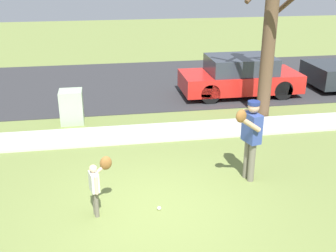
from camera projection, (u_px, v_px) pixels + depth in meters
The scene contains 9 objects.
ground_plane at pixel (137, 136), 10.78m from camera, with size 48.00×48.00×0.00m, color olive.
sidewalk_strip at pixel (136, 134), 10.86m from camera, with size 36.00×1.20×0.06m, color #B2B2AD.
road_surface at pixel (124, 84), 15.45m from camera, with size 36.00×6.80×0.02m, color #2D2D30.
person_adult at pixel (250, 132), 8.24m from camera, with size 0.67×0.76×1.73m.
person_child at pixel (98, 180), 7.22m from camera, with size 0.45×0.49×1.06m.
baseball at pixel (159, 208), 7.56m from camera, with size 0.07×0.07×0.07m, color white.
utility_cabinet at pixel (72, 107), 11.55m from camera, with size 0.64×0.63×0.95m, color #9EB293.
street_tree_near at pixel (270, 25), 11.26m from camera, with size 1.85×1.88×4.99m.
parked_hatchback_red at pixel (240, 76), 13.93m from camera, with size 4.00×1.75×1.33m.
Camera 1 is at (-0.82, -6.41, 4.25)m, focal length 43.71 mm.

